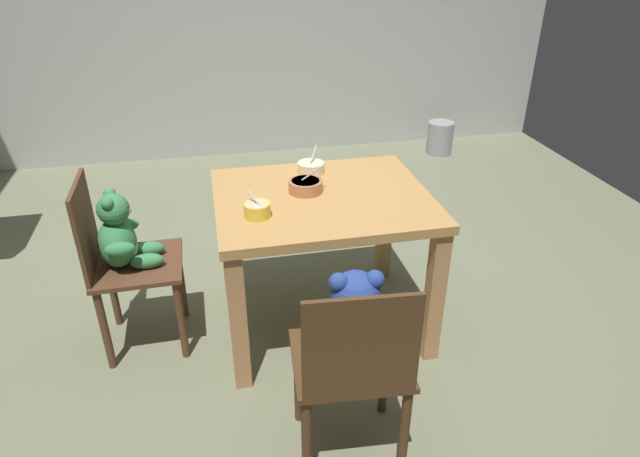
{
  "coord_description": "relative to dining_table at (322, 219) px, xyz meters",
  "views": [
    {
      "loc": [
        -0.48,
        -2.21,
        1.78
      ],
      "look_at": [
        0.0,
        0.05,
        0.52
      ],
      "focal_mm": 30.72,
      "sensor_mm": 36.0,
      "label": 1
    }
  ],
  "objects": [
    {
      "name": "metal_pail",
      "position": [
        1.55,
        2.15,
        -0.45
      ],
      "size": [
        0.23,
        0.23,
        0.29
      ],
      "primitive_type": "cylinder",
      "color": "#93969B",
      "rests_on": "ground_plane"
    },
    {
      "name": "ground_plane",
      "position": [
        0.0,
        0.0,
        -0.61
      ],
      "size": [
        5.2,
        5.2,
        0.04
      ],
      "color": "#707458"
    },
    {
      "name": "porridge_bowl_cream_far_center",
      "position": [
        0.0,
        0.27,
        0.15
      ],
      "size": [
        0.13,
        0.13,
        0.12
      ],
      "color": "beige",
      "rests_on": "dining_table"
    },
    {
      "name": "porridge_bowl_terracotta_center",
      "position": [
        -0.07,
        0.05,
        0.15
      ],
      "size": [
        0.17,
        0.16,
        0.13
      ],
      "color": "#B4734A",
      "rests_on": "dining_table"
    },
    {
      "name": "teddy_chair_near_left",
      "position": [
        -0.91,
        0.03,
        -0.06
      ],
      "size": [
        0.4,
        0.39,
        0.86
      ],
      "rotation": [
        0.0,
        0.0,
        0.01
      ],
      "color": "#553421",
      "rests_on": "ground_plane"
    },
    {
      "name": "porridge_bowl_yellow_near_left",
      "position": [
        -0.31,
        -0.15,
        0.16
      ],
      "size": [
        0.11,
        0.11,
        0.12
      ],
      "color": "yellow",
      "rests_on": "dining_table"
    },
    {
      "name": "dining_table",
      "position": [
        0.0,
        0.0,
        0.0
      ],
      "size": [
        0.98,
        0.82,
        0.72
      ],
      "color": "#BB874A",
      "rests_on": "ground_plane"
    },
    {
      "name": "teddy_chair_near_front",
      "position": [
        -0.07,
        -0.83,
        -0.03
      ],
      "size": [
        0.44,
        0.4,
        0.85
      ],
      "rotation": [
        0.0,
        0.0,
        1.49
      ],
      "color": "#4B301A",
      "rests_on": "ground_plane"
    }
  ]
}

